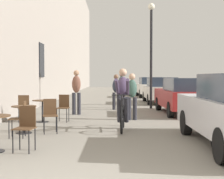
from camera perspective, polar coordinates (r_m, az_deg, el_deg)
The scene contains 17 objects.
cafe_chair_near_toward_street at distance 6.74m, azimuth -14.66°, elevation -6.01°, with size 0.43×0.43×0.89m.
cafe_table_mid at distance 8.86m, azimuth -14.93°, elevation -4.04°, with size 0.64×0.64×0.72m.
cafe_chair_mid_toward_street at distance 8.27m, azimuth -15.51°, elevation -4.51°, with size 0.41×0.41×0.89m.
cafe_chair_mid_toward_wall at distance 8.78m, azimuth -10.56°, elevation -4.08°, with size 0.46×0.46×0.89m.
cafe_table_far at distance 10.91m, azimuth -11.87°, elevation -2.85°, with size 0.64×0.64×0.72m.
cafe_chair_far_toward_street at distance 10.98m, azimuth -14.89°, elevation -2.87°, with size 0.43×0.43×0.89m.
cafe_chair_far_toward_wall at distance 10.87m, azimuth -8.30°, elevation -2.87°, with size 0.41×0.41×0.89m.
cyclist_on_bicycle at distance 9.14m, azimuth 2.04°, elevation -1.96°, with size 0.52×1.76×1.74m.
pedestrian_near at distance 11.21m, azimuth 3.67°, elevation -0.76°, with size 0.37×0.29×1.59m.
pedestrian_mid at distance 12.89m, azimuth -6.07°, elevation -0.00°, with size 0.35×0.25×1.74m.
pedestrian_far at distance 14.71m, azimuth 0.89°, elevation -0.06°, with size 0.34×0.24×1.59m.
pedestrian_furthest at distance 17.24m, azimuth 1.82°, elevation 0.51°, with size 0.37×0.28×1.72m.
street_lamp at distance 15.52m, azimuth 7.00°, elevation 8.22°, with size 0.32×0.32×4.90m.
parked_car_second at distance 13.33m, azimuth 12.50°, elevation -1.00°, with size 1.78×4.06×1.43m.
parked_car_third at distance 18.65m, azimuth 8.63°, elevation -0.05°, with size 1.75×4.09×1.45m.
parked_car_fourth at distance 24.38m, azimuth 6.71°, elevation 0.49°, with size 1.77×4.13×1.46m.
parked_motorcycle at distance 6.42m, azimuth 18.73°, elevation -7.47°, with size 0.62×2.14×0.92m.
Camera 1 is at (0.36, -3.78, 1.47)m, focal length 52.51 mm.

